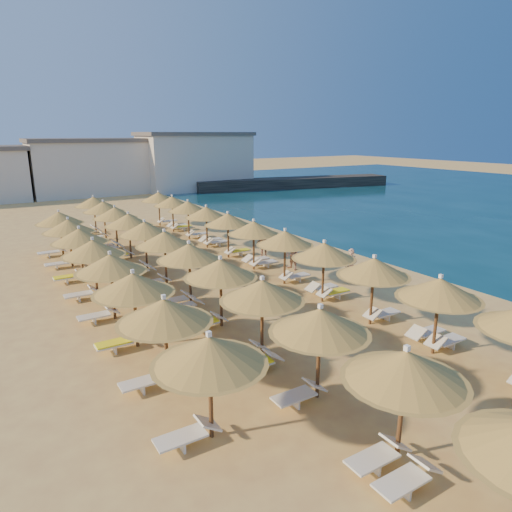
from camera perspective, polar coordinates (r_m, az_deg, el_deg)
ground at (r=22.06m, az=2.45°, el=-6.07°), size 220.00×220.00×0.00m
jetty at (r=69.40m, az=4.75°, el=9.11°), size 30.19×9.98×1.50m
hotel_blocks at (r=64.84m, az=-19.19°, el=10.54°), size 45.06×10.62×8.10m
parasol_row_east at (r=25.65m, az=1.58°, el=2.83°), size 3.10×38.32×3.10m
parasol_row_west at (r=23.14m, az=-9.96°, el=1.25°), size 3.10×38.32×3.10m
parasol_row_inland at (r=22.10m, az=-18.77°, el=0.00°), size 3.10×25.51×3.10m
loungers at (r=24.11m, az=-6.32°, el=-3.41°), size 12.35×35.85×0.66m
beachgoer_c at (r=29.31m, az=0.95°, el=1.20°), size 1.16×0.89×1.84m
beachgoer_a at (r=25.43m, az=11.76°, el=-1.21°), size 0.70×0.82×1.91m
beachgoer_b at (r=27.36m, az=4.61°, el=0.23°), size 0.84×1.01×1.91m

